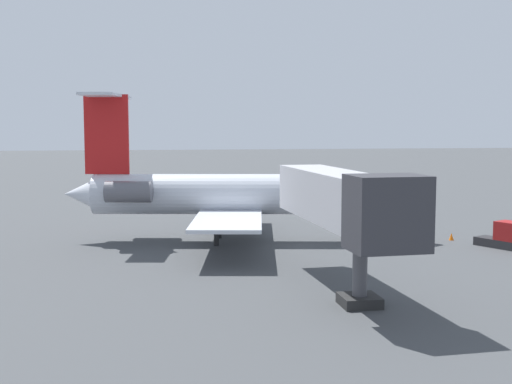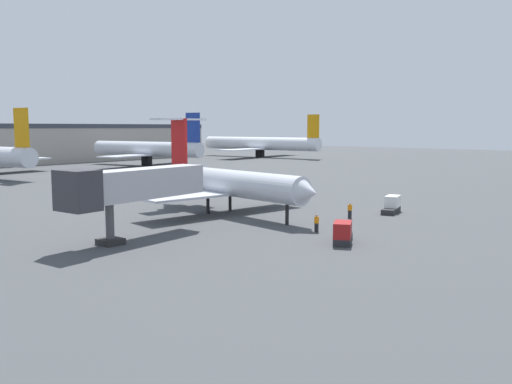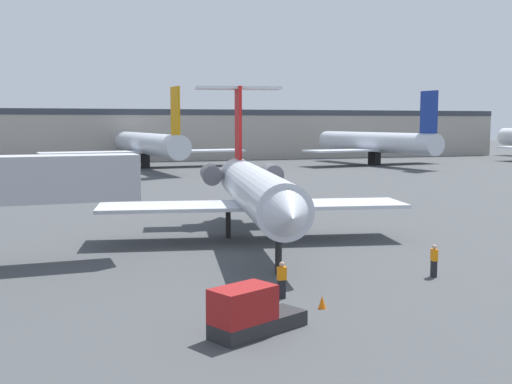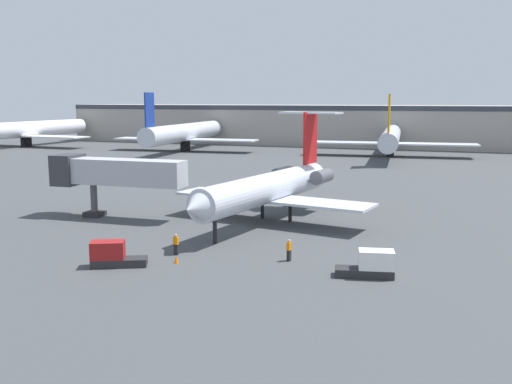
# 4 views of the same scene
# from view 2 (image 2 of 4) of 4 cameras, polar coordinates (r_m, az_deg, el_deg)

# --- Properties ---
(ground_plane) EXTENTS (400.00, 400.00, 0.10)m
(ground_plane) POSITION_cam_2_polar(r_m,az_deg,el_deg) (58.17, -0.74, -2.85)
(ground_plane) COLOR #424447
(regional_jet) EXTENTS (21.04, 26.23, 10.76)m
(regional_jet) POSITION_cam_2_polar(r_m,az_deg,el_deg) (61.31, -3.18, 1.10)
(regional_jet) COLOR silver
(regional_jet) RESTS_ON ground_plane
(jet_bridge) EXTENTS (14.52, 3.53, 6.41)m
(jet_bridge) POSITION_cam_2_polar(r_m,az_deg,el_deg) (47.60, -13.28, 0.60)
(jet_bridge) COLOR #ADADB2
(jet_bridge) RESTS_ON ground_plane
(ground_crew_marshaller) EXTENTS (0.33, 0.44, 1.69)m
(ground_crew_marshaller) POSITION_cam_2_polar(r_m,az_deg,el_deg) (59.11, 9.79, -1.90)
(ground_crew_marshaller) COLOR black
(ground_crew_marshaller) RESTS_ON ground_plane
(ground_crew_loader) EXTENTS (0.41, 0.28, 1.69)m
(ground_crew_loader) POSITION_cam_2_polar(r_m,az_deg,el_deg) (50.86, 6.35, -3.25)
(ground_crew_loader) COLOR black
(ground_crew_loader) RESTS_ON ground_plane
(baggage_tug_lead) EXTENTS (4.21, 2.98, 1.90)m
(baggage_tug_lead) POSITION_cam_2_polar(r_m,az_deg,el_deg) (46.22, 9.06, -4.34)
(baggage_tug_lead) COLOR #262628
(baggage_tug_lead) RESTS_ON ground_plane
(baggage_tug_trailing) EXTENTS (4.21, 2.22, 1.90)m
(baggage_tug_trailing) POSITION_cam_2_polar(r_m,az_deg,el_deg) (64.02, 14.03, -1.36)
(baggage_tug_trailing) COLOR #262628
(baggage_tug_trailing) RESTS_ON ground_plane
(traffic_cone_near) EXTENTS (0.36, 0.36, 0.55)m
(traffic_cone_near) POSITION_cam_2_polar(r_m,az_deg,el_deg) (50.86, 8.96, -3.96)
(traffic_cone_near) COLOR orange
(traffic_cone_near) RESTS_ON ground_plane
(parked_airliner_east_mid) EXTENTS (28.42, 33.34, 13.09)m
(parked_airliner_east_mid) POSITION_cam_2_polar(r_m,az_deg,el_deg) (140.09, -11.31, 4.40)
(parked_airliner_east_mid) COLOR silver
(parked_airliner_east_mid) RESTS_ON ground_plane
(parked_airliner_east_end) EXTENTS (36.74, 43.61, 13.48)m
(parked_airliner_east_end) POSITION_cam_2_polar(r_m,az_deg,el_deg) (176.78, 0.47, 5.06)
(parked_airliner_east_end) COLOR silver
(parked_airliner_east_end) RESTS_ON ground_plane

